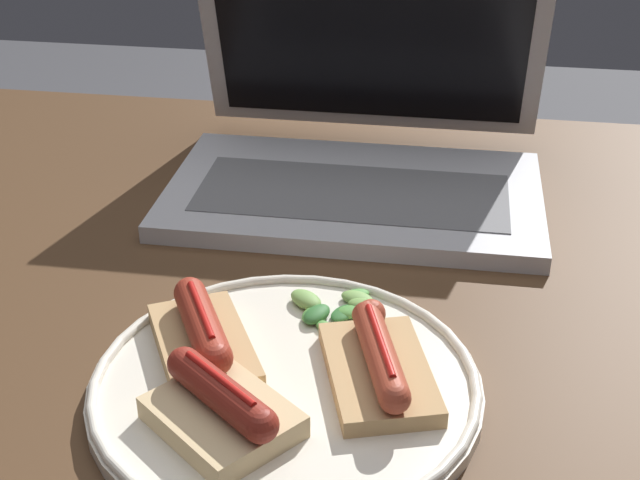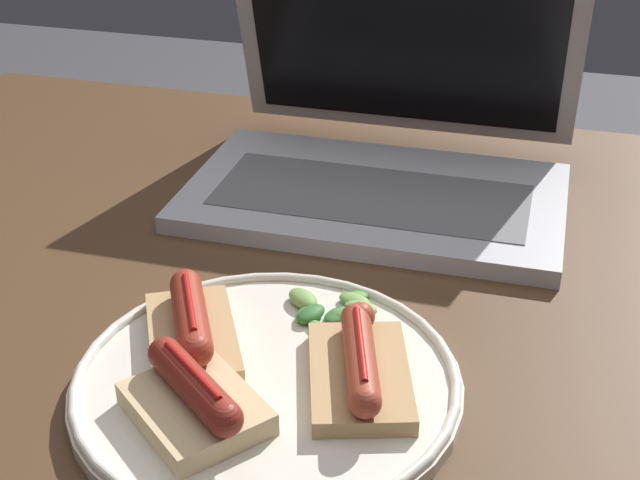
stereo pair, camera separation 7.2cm
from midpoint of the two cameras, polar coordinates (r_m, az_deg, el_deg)
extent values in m
cube|color=#4C331E|center=(0.79, 6.88, -3.99)|extent=(1.28, 0.82, 0.04)
cylinder|color=#4C331E|center=(1.43, -14.46, -6.57)|extent=(0.04, 0.04, 0.74)
cube|color=#B7B7BC|center=(0.91, 5.77, 2.67)|extent=(0.38, 0.23, 0.02)
cube|color=slate|center=(0.89, 5.64, 2.84)|extent=(0.31, 0.13, 0.00)
cube|color=#B7B7BC|center=(1.00, 7.62, 12.13)|extent=(0.38, 0.07, 0.21)
cube|color=black|center=(1.00, 7.59, 12.13)|extent=(0.34, 0.05, 0.18)
cylinder|color=silver|center=(0.66, -0.23, -9.37)|extent=(0.29, 0.29, 0.01)
torus|color=silver|center=(0.65, -0.23, -8.85)|extent=(0.28, 0.28, 0.01)
cube|color=tan|center=(0.65, 5.79, -8.78)|extent=(0.10, 0.13, 0.01)
cylinder|color=#9E3D28|center=(0.64, 5.87, -7.51)|extent=(0.05, 0.10, 0.02)
sphere|color=#9E3D28|center=(0.60, 6.45, -10.41)|extent=(0.02, 0.02, 0.02)
sphere|color=#9E3D28|center=(0.68, 5.37, -4.95)|extent=(0.02, 0.02, 0.02)
cylinder|color=red|center=(0.63, 5.92, -6.70)|extent=(0.03, 0.08, 0.01)
cube|color=tan|center=(0.68, -5.15, -6.39)|extent=(0.11, 0.13, 0.02)
cylinder|color=maroon|center=(0.67, -5.23, -4.95)|extent=(0.06, 0.09, 0.03)
sphere|color=maroon|center=(0.71, -5.71, -2.97)|extent=(0.03, 0.03, 0.03)
sphere|color=maroon|center=(0.63, -4.69, -7.16)|extent=(0.03, 0.03, 0.03)
cylinder|color=red|center=(0.66, -5.28, -4.05)|extent=(0.04, 0.07, 0.01)
cube|color=#D6B784|center=(0.62, -4.59, -10.83)|extent=(0.12, 0.12, 0.02)
cylinder|color=maroon|center=(0.60, -4.67, -9.34)|extent=(0.08, 0.07, 0.02)
sphere|color=maroon|center=(0.57, -2.43, -11.52)|extent=(0.02, 0.02, 0.02)
sphere|color=maroon|center=(0.63, -6.68, -7.34)|extent=(0.02, 0.02, 0.02)
cylinder|color=red|center=(0.59, -4.72, -8.44)|extent=(0.06, 0.05, 0.01)
ellipsoid|color=#709E4C|center=(0.73, 1.75, -3.86)|extent=(0.04, 0.04, 0.01)
ellipsoid|color=#2D662D|center=(0.71, 2.32, -4.84)|extent=(0.03, 0.03, 0.01)
ellipsoid|color=#4C8E3D|center=(0.70, 2.73, -5.66)|extent=(0.02, 0.02, 0.01)
ellipsoid|color=#4C8E3D|center=(0.74, 5.06, -3.72)|extent=(0.03, 0.02, 0.01)
ellipsoid|color=#709E4C|center=(0.72, 5.49, -4.47)|extent=(0.03, 0.02, 0.01)
ellipsoid|color=#4C8E3D|center=(0.71, 1.97, -4.84)|extent=(0.02, 0.02, 0.01)
ellipsoid|color=#709E4C|center=(0.73, 5.10, -3.98)|extent=(0.03, 0.03, 0.01)
ellipsoid|color=#4C8E3D|center=(0.72, 4.77, -4.83)|extent=(0.03, 0.02, 0.01)
ellipsoid|color=#2D662D|center=(0.72, 4.12, -4.85)|extent=(0.03, 0.03, 0.01)
camera|label=1|loc=(0.04, -87.14, 1.62)|focal=50.00mm
camera|label=2|loc=(0.04, 92.86, -1.62)|focal=50.00mm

